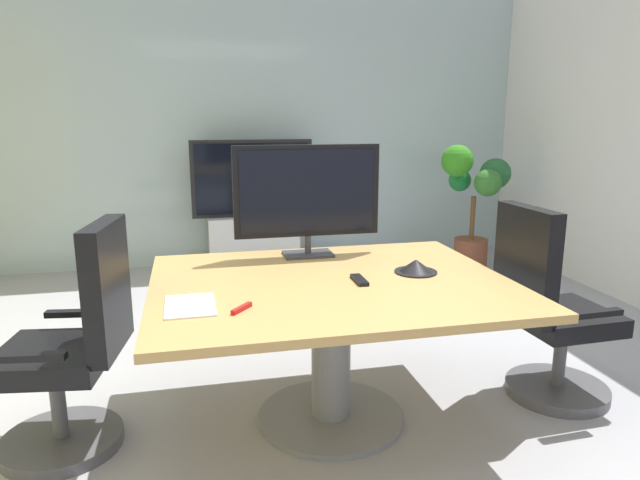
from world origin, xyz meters
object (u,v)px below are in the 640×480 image
(office_chair_right, at_px, (548,320))
(remote_control, at_px, (359,280))
(office_chair_left, at_px, (75,358))
(tv_monitor, at_px, (307,194))
(potted_plant, at_px, (474,195))
(conference_phone, at_px, (416,267))
(conference_table, at_px, (331,315))
(wall_display_unit, at_px, (253,226))

(office_chair_right, distance_m, remote_control, 1.13)
(office_chair_left, bearing_deg, tv_monitor, 120.67)
(potted_plant, bearing_deg, remote_control, -127.58)
(conference_phone, height_order, remote_control, conference_phone)
(tv_monitor, distance_m, potted_plant, 2.97)
(potted_plant, height_order, conference_phone, potted_plant)
(conference_table, height_order, office_chair_left, office_chair_left)
(conference_table, height_order, wall_display_unit, wall_display_unit)
(office_chair_right, xyz_separation_m, tv_monitor, (-1.23, 0.56, 0.66))
(remote_control, bearing_deg, wall_display_unit, 93.95)
(office_chair_right, xyz_separation_m, wall_display_unit, (-1.27, 3.05, -0.01))
(conference_table, xyz_separation_m, wall_display_unit, (-0.06, 3.02, -0.13))
(tv_monitor, distance_m, remote_control, 0.69)
(conference_table, bearing_deg, tv_monitor, 91.14)
(office_chair_left, bearing_deg, office_chair_right, 96.79)
(tv_monitor, bearing_deg, conference_table, -88.86)
(office_chair_right, bearing_deg, remote_control, 88.85)
(office_chair_left, xyz_separation_m, remote_control, (1.35, -0.08, 0.31))
(tv_monitor, xyz_separation_m, wall_display_unit, (-0.05, 2.49, -0.67))
(remote_control, bearing_deg, office_chair_right, 1.20)
(tv_monitor, relative_size, wall_display_unit, 0.64)
(wall_display_unit, height_order, potted_plant, wall_display_unit)
(wall_display_unit, height_order, conference_phone, wall_display_unit)
(conference_table, xyz_separation_m, potted_plant, (2.13, 2.55, 0.18))
(office_chair_left, bearing_deg, remote_control, 94.97)
(office_chair_right, relative_size, tv_monitor, 1.30)
(wall_display_unit, relative_size, potted_plant, 1.04)
(conference_table, distance_m, tv_monitor, 0.75)
(potted_plant, bearing_deg, conference_table, -129.88)
(wall_display_unit, distance_m, potted_plant, 2.26)
(conference_phone, bearing_deg, remote_control, -164.89)
(tv_monitor, distance_m, wall_display_unit, 2.58)
(tv_monitor, relative_size, conference_phone, 3.82)
(office_chair_left, bearing_deg, potted_plant, 135.33)
(potted_plant, distance_m, conference_phone, 3.02)
(tv_monitor, height_order, remote_control, tv_monitor)
(office_chair_left, xyz_separation_m, conference_phone, (1.68, 0.01, 0.33))
(office_chair_right, distance_m, wall_display_unit, 3.31)
(wall_display_unit, relative_size, remote_control, 7.71)
(office_chair_right, bearing_deg, conference_phone, 82.37)
(office_chair_right, relative_size, potted_plant, 0.86)
(wall_display_unit, bearing_deg, remote_control, -86.56)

